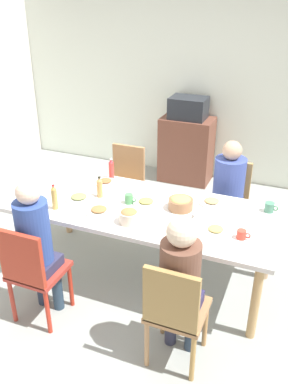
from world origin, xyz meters
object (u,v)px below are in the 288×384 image
at_px(dining_table, 144,214).
at_px(chair_2, 125,181).
at_px(plate_5, 216,230).
at_px(cup_1, 270,207).
at_px(person_0, 180,278).
at_px(plate_4, 99,210).
at_px(bottle_0, 100,187).
at_px(plate_2, 105,182).
at_px(bowl_0, 129,216).
at_px(cup_2, 129,199).
at_px(plate_3, 79,198).
at_px(chair_1, 228,199).
at_px(chair_0, 175,310).
at_px(cup_0, 242,235).
at_px(bowl_1, 181,203).
at_px(person_1, 228,186).
at_px(bottle_1, 193,226).
at_px(plate_1, 212,202).
at_px(side_cabinet, 186,150).
at_px(plate_0, 146,202).
at_px(bottle_3, 54,198).
at_px(bottle_2, 111,169).
at_px(cup_3, 30,199).
at_px(person_3, 36,241).
at_px(microwave, 188,108).
at_px(chair_3, 32,269).

distance_m(dining_table, chair_2, 1.07).
bearing_deg(plate_5, cup_1, 54.33).
bearing_deg(person_0, cup_1, 68.33).
distance_m(plate_4, bottle_0, 0.30).
relative_size(plate_2, bottle_0, 1.09).
xyz_separation_m(person_0, bowl_0, (-0.60, 0.50, 0.09)).
bearing_deg(cup_2, plate_3, -167.43).
distance_m(chair_1, plate_2, 1.29).
bearing_deg(chair_2, plate_5, -39.13).
height_order(chair_0, cup_0, chair_0).
bearing_deg(bowl_1, chair_2, 138.89).
height_order(person_1, cup_2, person_1).
distance_m(cup_1, bottle_1, 0.81).
bearing_deg(bottle_0, plate_1, 15.12).
distance_m(dining_table, cup_2, 0.19).
relative_size(plate_4, plate_5, 1.13).
bearing_deg(plate_4, side_cabinet, 88.86).
relative_size(bottle_0, side_cabinet, 0.23).
distance_m(cup_2, bottle_0, 0.31).
height_order(plate_0, bottle_3, bottle_3).
height_order(plate_2, bottle_2, bottle_2).
bearing_deg(plate_3, bowl_1, 11.14).
height_order(dining_table, plate_2, plate_2).
bearing_deg(plate_1, person_1, 83.88).
relative_size(plate_3, cup_3, 2.32).
relative_size(chair_0, bottle_3, 3.86).
bearing_deg(plate_0, chair_2, 125.74).
bearing_deg(person_3, bottle_2, 87.55).
distance_m(chair_0, plate_1, 1.20).
xyz_separation_m(plate_2, microwave, (0.26, 1.92, 0.28)).
relative_size(cup_2, bottle_0, 0.53).
xyz_separation_m(cup_1, bottle_3, (-1.74, -0.66, 0.07)).
xyz_separation_m(bottle_2, side_cabinet, (0.26, 1.79, -0.39)).
distance_m(plate_5, bottle_0, 1.15).
xyz_separation_m(chair_0, bottle_2, (-1.12, 1.31, 0.33)).
height_order(cup_0, microwave, microwave).
xyz_separation_m(bowl_0, bottle_1, (0.54, -0.01, 0.04)).
bearing_deg(plate_2, bottle_2, 87.93).
xyz_separation_m(dining_table, person_1, (0.59, 0.79, 0.03)).
relative_size(chair_2, plate_4, 3.63).
relative_size(plate_3, bowl_1, 1.20).
height_order(chair_1, bowl_1, chair_1).
bearing_deg(microwave, bottle_3, -99.49).
height_order(person_1, plate_3, person_1).
bearing_deg(cup_3, chair_2, 72.30).
distance_m(chair_0, cup_1, 1.32).
distance_m(bowl_0, microwave, 2.54).
distance_m(plate_4, cup_0, 1.22).
relative_size(plate_0, cup_2, 2.21).
relative_size(chair_3, plate_0, 3.79).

